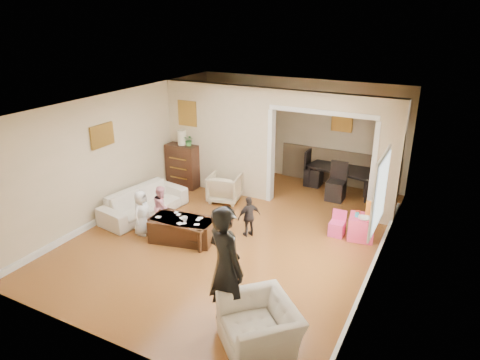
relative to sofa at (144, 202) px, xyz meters
The scene contains 27 objects.
floor 2.16m from the sofa, ahead, with size 7.00×7.00×0.00m, color #9F6229.
partition_left 2.36m from the sofa, 69.24° to the left, with size 2.75×0.18×2.60m, color beige.
partition_right 5.12m from the sofa, 23.41° to the left, with size 0.55×0.18×2.60m, color beige.
partition_header 4.36m from the sofa, 31.68° to the left, with size 2.22×0.18×0.35m, color beige.
window_pane 5.03m from the sofa, ahead, with size 0.03×0.95×1.10m, color white.
framed_art_partition 2.46m from the sofa, 92.09° to the left, with size 0.45×0.03×0.55m, color #503D32.
framed_art_sofa_wall 1.67m from the sofa, 144.97° to the right, with size 0.03×0.55×0.40m, color #503D32.
framed_art_alcove 5.06m from the sofa, 48.36° to the left, with size 0.45×0.03×0.55m, color #503D32.
sofa is the anchor object (origin of this frame).
armchair_back 1.87m from the sofa, 50.58° to the left, with size 0.69×0.71×0.65m, color tan.
armchair_front 4.63m from the sofa, 32.41° to the right, with size 1.01×0.88×0.66m, color #F0E3D0.
dresser 1.80m from the sofa, 95.60° to the left, with size 0.79×0.44×1.09m, color #381D10.
table_lamp 2.03m from the sofa, 95.60° to the left, with size 0.22×0.22×0.36m, color beige.
potted_plant 2.01m from the sofa, 89.14° to the left, with size 0.25×0.22×0.28m, color #357333.
coffee_table 1.50m from the sofa, 21.99° to the right, with size 1.19×0.60×0.45m, color #382111.
coffee_cup 1.62m from the sofa, 22.31° to the right, with size 0.10×0.10×0.10m, color silver.
play_table 4.55m from the sofa, 14.03° to the left, with size 0.48×0.48×0.46m, color #FF4377.
cereal_box 4.70m from the sofa, 14.86° to the left, with size 0.20×0.07×0.30m, color yellow.
cyan_cup 4.44m from the sofa, 13.72° to the left, with size 0.08×0.08×0.08m, color teal.
toy_block 4.47m from the sofa, 15.90° to the left, with size 0.08×0.06×0.05m, color red.
play_bowl 4.57m from the sofa, 12.42° to the left, with size 0.22×0.22×0.05m, color white.
dining_table 4.80m from the sofa, 43.89° to the left, with size 1.68×0.94×0.59m, color black.
adult_person 4.02m from the sofa, 34.30° to the right, with size 0.66×0.43×1.82m, color black.
child_kneel_a 0.91m from the sofa, 52.93° to the right, with size 0.45×0.29×0.91m, color white.
child_kneel_b 0.75m from the sofa, 20.74° to the right, with size 0.43×0.33×0.88m, color pink.
child_toddler 2.45m from the sofa, ahead, with size 0.48×0.20×0.82m, color black.
craft_papers 1.51m from the sofa, 21.28° to the right, with size 0.94×0.49×0.00m.
Camera 1 is at (3.61, -6.76, 4.12)m, focal length 32.23 mm.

